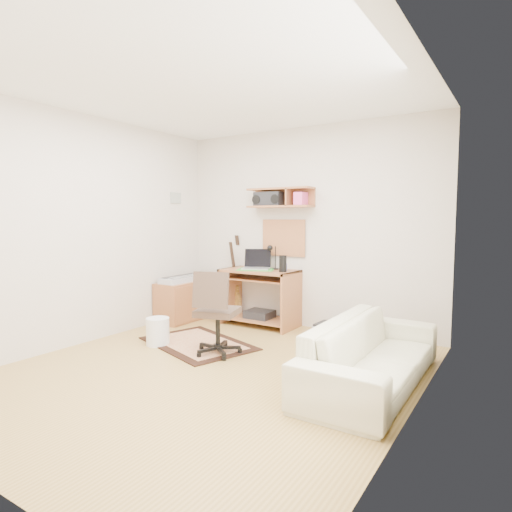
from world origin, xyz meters
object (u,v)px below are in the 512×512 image
Objects in this scene: printer at (333,330)px; sofa at (372,342)px; task_chair at (218,312)px; desk at (259,298)px; cabinet at (186,300)px.

printer is 1.50m from sofa.
desk is at bearing 85.87° from task_chair.
task_chair is 0.48× the size of sofa.
desk is 1.10× the size of task_chair.
desk is at bearing 14.53° from cabinet.
task_chair is at bearing -36.93° from cabinet.
cabinet is (-1.34, 1.01, -0.18)m from task_chair.
sofa is (1.90, -1.22, -0.01)m from desk.
task_chair is 1.52m from printer.
cabinet is (-1.06, -0.27, -0.10)m from desk.
cabinet is at bearing 72.22° from sofa.
sofa is at bearing -51.20° from printer.
sofa is (0.85, -1.20, 0.28)m from printer.
cabinet is 2.14m from printer.
task_chair reaches higher than cabinet.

